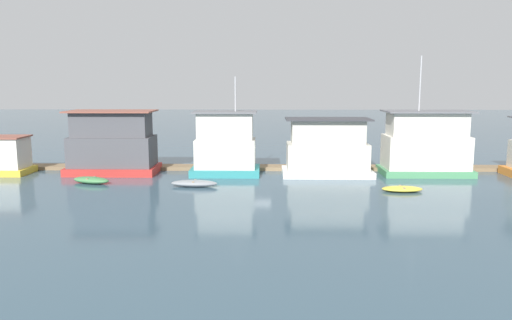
{
  "coord_description": "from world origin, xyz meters",
  "views": [
    {
      "loc": [
        0.77,
        -41.13,
        7.69
      ],
      "look_at": [
        0.0,
        -1.0,
        1.4
      ],
      "focal_mm": 35.0,
      "sensor_mm": 36.0,
      "label": 1
    }
  ],
  "objects_px": {
    "houseboat_red": "(113,145)",
    "houseboat_white": "(327,150)",
    "houseboat_green": "(426,145)",
    "houseboat_teal": "(225,146)",
    "dinghy_grey": "(194,183)",
    "dinghy_green": "(91,180)",
    "dinghy_yellow": "(402,189)"
  },
  "relations": [
    {
      "from": "houseboat_red",
      "to": "dinghy_yellow",
      "type": "relative_size",
      "value": 2.61
    },
    {
      "from": "houseboat_red",
      "to": "houseboat_teal",
      "type": "height_order",
      "value": "houseboat_teal"
    },
    {
      "from": "dinghy_grey",
      "to": "houseboat_red",
      "type": "bearing_deg",
      "value": 144.7
    },
    {
      "from": "dinghy_yellow",
      "to": "dinghy_green",
      "type": "bearing_deg",
      "value": 174.11
    },
    {
      "from": "houseboat_red",
      "to": "dinghy_grey",
      "type": "relative_size",
      "value": 2.14
    },
    {
      "from": "houseboat_white",
      "to": "houseboat_green",
      "type": "relative_size",
      "value": 0.75
    },
    {
      "from": "houseboat_white",
      "to": "houseboat_red",
      "type": "bearing_deg",
      "value": 178.38
    },
    {
      "from": "dinghy_yellow",
      "to": "dinghy_grey",
      "type": "bearing_deg",
      "value": 175.02
    },
    {
      "from": "houseboat_teal",
      "to": "houseboat_white",
      "type": "height_order",
      "value": "houseboat_teal"
    },
    {
      "from": "dinghy_grey",
      "to": "dinghy_yellow",
      "type": "relative_size",
      "value": 1.22
    },
    {
      "from": "houseboat_white",
      "to": "dinghy_grey",
      "type": "distance_m",
      "value": 11.66
    },
    {
      "from": "houseboat_red",
      "to": "houseboat_white",
      "type": "bearing_deg",
      "value": -1.62
    },
    {
      "from": "houseboat_teal",
      "to": "dinghy_grey",
      "type": "distance_m",
      "value": 5.88
    },
    {
      "from": "houseboat_red",
      "to": "houseboat_white",
      "type": "distance_m",
      "value": 18.08
    },
    {
      "from": "houseboat_red",
      "to": "houseboat_teal",
      "type": "distance_m",
      "value": 9.6
    },
    {
      "from": "houseboat_teal",
      "to": "dinghy_yellow",
      "type": "relative_size",
      "value": 2.83
    },
    {
      "from": "houseboat_teal",
      "to": "dinghy_grey",
      "type": "relative_size",
      "value": 2.32
    },
    {
      "from": "houseboat_green",
      "to": "dinghy_grey",
      "type": "height_order",
      "value": "houseboat_green"
    },
    {
      "from": "dinghy_grey",
      "to": "houseboat_white",
      "type": "bearing_deg",
      "value": 25.28
    },
    {
      "from": "houseboat_red",
      "to": "houseboat_green",
      "type": "distance_m",
      "value": 26.34
    },
    {
      "from": "houseboat_red",
      "to": "houseboat_teal",
      "type": "bearing_deg",
      "value": -1.82
    },
    {
      "from": "houseboat_teal",
      "to": "dinghy_green",
      "type": "relative_size",
      "value": 2.44
    },
    {
      "from": "houseboat_green",
      "to": "dinghy_yellow",
      "type": "xyz_separation_m",
      "value": [
        -3.67,
        -6.76,
        -2.28
      ]
    },
    {
      "from": "houseboat_red",
      "to": "houseboat_teal",
      "type": "xyz_separation_m",
      "value": [
        9.59,
        -0.3,
        -0.01
      ]
    },
    {
      "from": "houseboat_white",
      "to": "houseboat_green",
      "type": "height_order",
      "value": "houseboat_green"
    },
    {
      "from": "houseboat_red",
      "to": "dinghy_yellow",
      "type": "height_order",
      "value": "houseboat_red"
    },
    {
      "from": "houseboat_red",
      "to": "dinghy_grey",
      "type": "height_order",
      "value": "houseboat_red"
    },
    {
      "from": "houseboat_red",
      "to": "houseboat_white",
      "type": "height_order",
      "value": "houseboat_red"
    },
    {
      "from": "houseboat_red",
      "to": "dinghy_yellow",
      "type": "distance_m",
      "value": 23.76
    },
    {
      "from": "dinghy_yellow",
      "to": "houseboat_green",
      "type": "bearing_deg",
      "value": 61.52
    },
    {
      "from": "dinghy_yellow",
      "to": "houseboat_white",
      "type": "bearing_deg",
      "value": 126.5
    },
    {
      "from": "dinghy_green",
      "to": "dinghy_grey",
      "type": "height_order",
      "value": "dinghy_green"
    }
  ]
}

